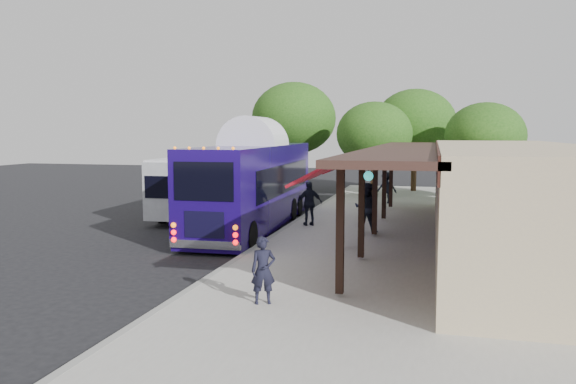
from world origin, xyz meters
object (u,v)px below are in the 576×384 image
Objects in this scene: coach_bus at (254,181)px; ped_a at (263,270)px; ped_b at (366,208)px; ped_d at (387,188)px; sign_board at (342,229)px; ped_c at (310,203)px; city_bus at (213,181)px.

coach_bus is 11.16m from ped_a.
ped_b reaches higher than ped_d.
ped_d is (1.21, 19.00, 0.09)m from ped_a.
ped_a is 6.48m from sign_board.
ped_b is at bearing 66.89° from sign_board.
ped_b is at bearing 76.03° from ped_d.
ped_b is 2.00× the size of sign_board.
ped_b reaches higher than ped_c.
ped_b reaches higher than sign_board.
ped_d is at bearing -136.47° from ped_c.
ped_a is (3.64, -10.50, -1.09)m from coach_bus.
ped_d is at bearing 58.37° from coach_bus.
ped_d is 12.57m from sign_board.
sign_board is (-0.44, -3.18, -0.31)m from ped_b.
city_bus is at bearing 129.33° from coach_bus.
ped_a is 0.90× the size of ped_d.
ped_c reaches higher than ped_a.
ped_d is (2.50, 8.24, -0.08)m from ped_c.
ped_c is at bearing 73.42° from ped_a.
city_bus is 6.90m from ped_c.
coach_bus is at bearing 85.68° from ped_a.
ped_a is 10.83m from ped_c.
coach_bus is 6.11m from sign_board.
ped_c is at bearing -34.60° from city_bus.
coach_bus is 6.87× the size of ped_d.
coach_bus reaches higher than ped_d.
city_bus is 6.99× the size of ped_a.
city_bus reaches higher than ped_d.
ped_d is (0.00, 9.38, -0.12)m from ped_b.
ped_c reaches higher than ped_d.
coach_bus is 5.27m from city_bus.
ped_d is at bearing 26.55° from city_bus.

